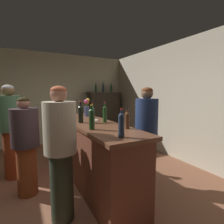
# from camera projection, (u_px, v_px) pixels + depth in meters

# --- Properties ---
(floor) EXTENTS (8.33, 8.33, 0.00)m
(floor) POSITION_uv_depth(u_px,v_px,m) (65.00, 205.00, 2.42)
(floor) COLOR brown
(floor) RESTS_ON ground
(wall_back) EXTENTS (5.60, 0.12, 2.73)m
(wall_back) POSITION_uv_depth(u_px,v_px,m) (38.00, 99.00, 5.12)
(wall_back) COLOR beige
(wall_back) RESTS_ON ground
(wall_right) EXTENTS (0.12, 6.53, 2.73)m
(wall_right) POSITION_uv_depth(u_px,v_px,m) (200.00, 102.00, 3.57)
(wall_right) COLOR beige
(wall_right) RESTS_ON ground
(bar_counter) EXTENTS (0.67, 2.49, 1.07)m
(bar_counter) POSITION_uv_depth(u_px,v_px,m) (93.00, 153.00, 2.93)
(bar_counter) COLOR brown
(bar_counter) RESTS_ON ground
(display_cabinet) EXTENTS (1.09, 0.46, 1.57)m
(display_cabinet) POSITION_uv_depth(u_px,v_px,m) (104.00, 115.00, 5.84)
(display_cabinet) COLOR #2D281E
(display_cabinet) RESTS_ON ground
(wine_bottle_malbec) EXTENTS (0.06, 0.06, 0.34)m
(wine_bottle_malbec) POSITION_uv_depth(u_px,v_px,m) (105.00, 113.00, 2.85)
(wine_bottle_malbec) COLOR #1C3F19
(wine_bottle_malbec) RESTS_ON bar_counter
(wine_bottle_syrah) EXTENTS (0.06, 0.06, 0.32)m
(wine_bottle_syrah) POSITION_uv_depth(u_px,v_px,m) (93.00, 114.00, 2.80)
(wine_bottle_syrah) COLOR #2C542E
(wine_bottle_syrah) RESTS_ON bar_counter
(wine_bottle_merlot) EXTENTS (0.07, 0.07, 0.34)m
(wine_bottle_merlot) POSITION_uv_depth(u_px,v_px,m) (92.00, 118.00, 2.29)
(wine_bottle_merlot) COLOR #193316
(wine_bottle_merlot) RESTS_ON bar_counter
(wine_bottle_pinot) EXTENTS (0.07, 0.07, 0.32)m
(wine_bottle_pinot) POSITION_uv_depth(u_px,v_px,m) (121.00, 124.00, 1.90)
(wine_bottle_pinot) COLOR #212D3F
(wine_bottle_pinot) RESTS_ON bar_counter
(wine_bottle_chardonnay) EXTENTS (0.07, 0.07, 0.29)m
(wine_bottle_chardonnay) POSITION_uv_depth(u_px,v_px,m) (127.00, 119.00, 2.36)
(wine_bottle_chardonnay) COLOR #4C2B19
(wine_bottle_chardonnay) RESTS_ON bar_counter
(wine_bottle_riesling) EXTENTS (0.08, 0.08, 0.35)m
(wine_bottle_riesling) POSITION_uv_depth(u_px,v_px,m) (81.00, 113.00, 2.81)
(wine_bottle_riesling) COLOR black
(wine_bottle_riesling) RESTS_ON bar_counter
(wine_glass_front) EXTENTS (0.06, 0.06, 0.13)m
(wine_glass_front) POSITION_uv_depth(u_px,v_px,m) (69.00, 114.00, 3.28)
(wine_glass_front) COLOR white
(wine_glass_front) RESTS_ON bar_counter
(wine_glass_mid) EXTENTS (0.07, 0.07, 0.14)m
(wine_glass_mid) POSITION_uv_depth(u_px,v_px,m) (74.00, 112.00, 3.50)
(wine_glass_mid) COLOR white
(wine_glass_mid) RESTS_ON bar_counter
(flower_arrangement) EXTENTS (0.13, 0.14, 0.37)m
(flower_arrangement) POSITION_uv_depth(u_px,v_px,m) (87.00, 107.00, 3.56)
(flower_arrangement) COLOR #3D4A6F
(flower_arrangement) RESTS_ON bar_counter
(cheese_plate) EXTENTS (0.14, 0.14, 0.01)m
(cheese_plate) POSITION_uv_depth(u_px,v_px,m) (94.00, 120.00, 3.04)
(cheese_plate) COLOR white
(cheese_plate) RESTS_ON bar_counter
(display_bottle_left) EXTENTS (0.06, 0.06, 0.30)m
(display_bottle_left) POSITION_uv_depth(u_px,v_px,m) (96.00, 88.00, 5.61)
(display_bottle_left) COLOR #284629
(display_bottle_left) RESTS_ON display_cabinet
(display_bottle_midleft) EXTENTS (0.07, 0.07, 0.34)m
(display_bottle_midleft) POSITION_uv_depth(u_px,v_px,m) (103.00, 88.00, 5.73)
(display_bottle_midleft) COLOR #212F36
(display_bottle_midleft) RESTS_ON display_cabinet
(display_bottle_center) EXTENTS (0.07, 0.07, 0.31)m
(display_bottle_center) POSITION_uv_depth(u_px,v_px,m) (111.00, 88.00, 5.88)
(display_bottle_center) COLOR #173A1F
(display_bottle_center) RESTS_ON display_cabinet
(patron_near_entrance) EXTENTS (0.38, 0.38, 1.70)m
(patron_near_entrance) POSITION_uv_depth(u_px,v_px,m) (11.00, 128.00, 3.11)
(patron_near_entrance) COLOR maroon
(patron_near_entrance) RESTS_ON ground
(patron_tall) EXTENTS (0.40, 0.40, 1.50)m
(patron_tall) POSITION_uv_depth(u_px,v_px,m) (26.00, 143.00, 2.60)
(patron_tall) COLOR brown
(patron_tall) RESTS_ON ground
(patron_by_cabinet) EXTENTS (0.38, 0.38, 1.64)m
(patron_by_cabinet) POSITION_uv_depth(u_px,v_px,m) (61.00, 149.00, 2.06)
(patron_by_cabinet) COLOR #2C3427
(patron_by_cabinet) RESTS_ON ground
(bartender) EXTENTS (0.36, 0.36, 1.65)m
(bartender) POSITION_uv_depth(u_px,v_px,m) (146.00, 133.00, 2.83)
(bartender) COLOR #9C9892
(bartender) RESTS_ON ground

